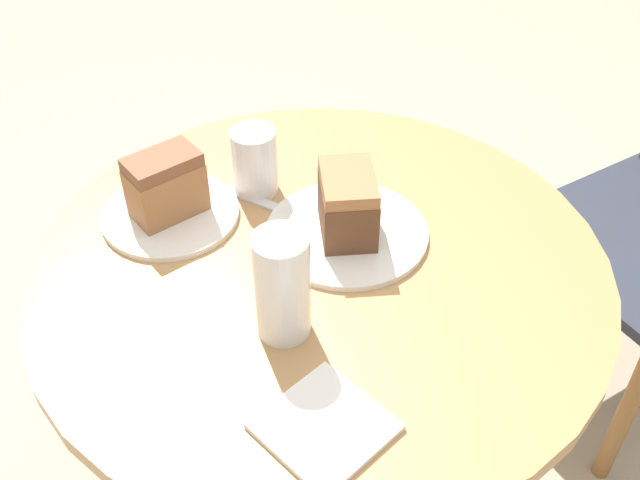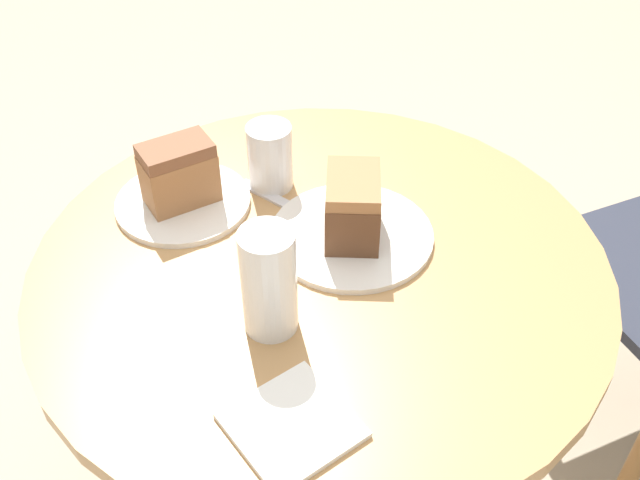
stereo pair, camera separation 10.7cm
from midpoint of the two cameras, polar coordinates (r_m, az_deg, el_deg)
The scene contains 9 objects.
table at distance 1.23m, azimuth 2.52°, elevation -7.75°, with size 0.85×0.85×0.73m.
plate_near at distance 1.14m, azimuth 5.12°, elevation 0.27°, with size 0.25×0.25×0.01m.
plate_far at distance 1.21m, azimuth -7.90°, elevation 2.77°, with size 0.22×0.22×0.01m.
cake_slice_near at distance 1.10m, azimuth 5.29°, elevation 2.45°, with size 0.14×0.12×0.10m.
cake_slice_far at distance 1.17m, azimuth -8.16°, elevation 4.95°, with size 0.08×0.12×0.10m.
glass_lemonade at distance 1.21m, azimuth -1.29°, elevation 6.02°, with size 0.07×0.07×0.11m.
glass_water at distance 0.96m, azimuth -0.71°, elevation -3.78°, with size 0.07×0.07×0.16m.
napkin_stack at distance 0.91m, azimuth 1.32°, elevation -14.11°, with size 0.16×0.16×0.01m.
fork at distance 1.20m, azimuth -0.71°, elevation 2.98°, with size 0.15×0.08×0.00m.
Camera 2 is at (0.73, -0.36, 1.48)m, focal length 42.00 mm.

